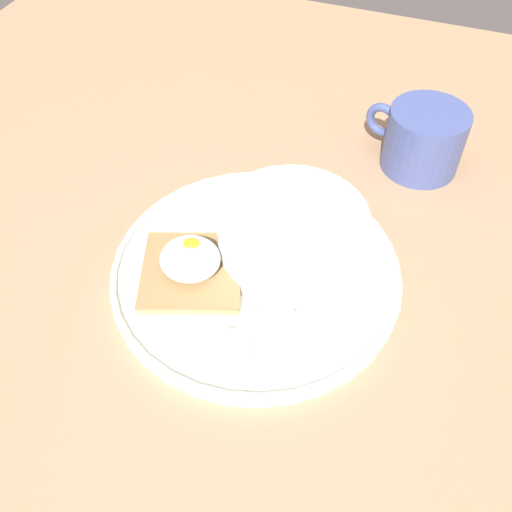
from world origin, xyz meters
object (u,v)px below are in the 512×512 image
toast_slice (192,272)px  banana_slice_back (233,347)px  oatmeal_bowl (292,234)px  poached_egg (190,258)px  coffee_mug (423,139)px  banana_slice_left (279,321)px  banana_slice_front (253,329)px

toast_slice → banana_slice_back: (6.94, -6.41, -0.10)cm
oatmeal_bowl → poached_egg: size_ratio=2.56×
banana_slice_back → coffee_mug: bearing=71.9°
toast_slice → banana_slice_left: banana_slice_left is taller
toast_slice → banana_slice_back: same height
oatmeal_bowl → banana_slice_back: bearing=-94.8°
banana_slice_left → banana_slice_front: bearing=-142.8°
coffee_mug → banana_slice_back: bearing=-108.1°
banana_slice_front → poached_egg: bearing=152.6°
oatmeal_bowl → coffee_mug: coffee_mug is taller
toast_slice → poached_egg: bearing=98.6°
coffee_mug → oatmeal_bowl: bearing=-116.0°
oatmeal_bowl → toast_slice: (-8.02, -6.52, -1.94)cm
banana_slice_back → coffee_mug: (10.63, 32.46, 2.27)cm
banana_slice_front → banana_slice_back: size_ratio=0.82×
oatmeal_bowl → banana_slice_left: size_ratio=3.25×
oatmeal_bowl → banana_slice_front: size_ratio=4.24×
toast_slice → banana_slice_left: bearing=-14.2°
coffee_mug → toast_slice: bearing=-124.0°
banana_slice_left → banana_slice_back: 4.90cm
toast_slice → poached_egg: size_ratio=2.11×
oatmeal_bowl → banana_slice_back: size_ratio=3.47×
poached_egg → banana_slice_front: bearing=-27.4°
poached_egg → banana_slice_back: size_ratio=1.35×
poached_egg → banana_slice_front: size_ratio=1.65×
banana_slice_front → banana_slice_left: 2.53cm
poached_egg → banana_slice_left: (9.89, -2.55, -2.03)cm
banana_slice_left → coffee_mug: 29.64cm
poached_egg → banana_slice_back: bearing=-43.0°
banana_slice_front → coffee_mug: 31.69cm
oatmeal_bowl → toast_slice: 10.52cm
oatmeal_bowl → banana_slice_front: (-0.16, -10.54, -2.13)cm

